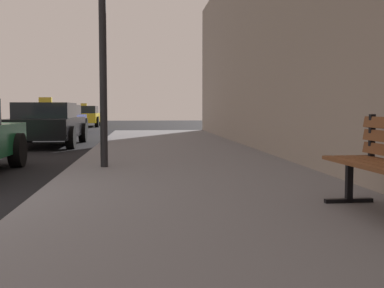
{
  "coord_description": "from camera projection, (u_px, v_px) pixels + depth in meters",
  "views": [
    {
      "loc": [
        3.21,
        -5.46,
        1.09
      ],
      "look_at": [
        3.91,
        1.47,
        0.59
      ],
      "focal_mm": 45.4,
      "sensor_mm": 36.0,
      "label": 1
    }
  ],
  "objects": [
    {
      "name": "sidewalk",
      "position": [
        212.0,
        198.0,
        5.58
      ],
      "size": [
        4.0,
        32.0,
        0.15
      ],
      "primitive_type": "cube",
      "color": "slate",
      "rests_on": "ground_plane"
    },
    {
      "name": "car_blue",
      "position": [
        62.0,
        119.0,
        22.07
      ],
      "size": [
        1.98,
        4.24,
        1.27
      ],
      "color": "#233899",
      "rests_on": "ground_plane"
    },
    {
      "name": "car_black",
      "position": [
        47.0,
        124.0,
        14.38
      ],
      "size": [
        1.96,
        4.23,
        1.43
      ],
      "color": "black",
      "rests_on": "ground_plane"
    },
    {
      "name": "car_yellow",
      "position": [
        84.0,
        116.0,
        29.93
      ],
      "size": [
        2.0,
        4.39,
        1.43
      ],
      "color": "yellow",
      "rests_on": "ground_plane"
    }
  ]
}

